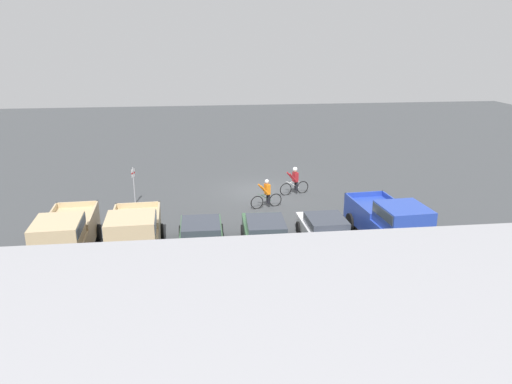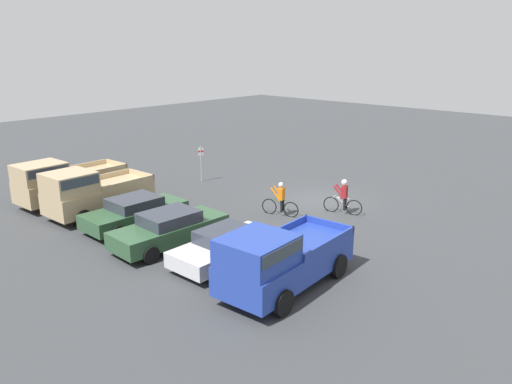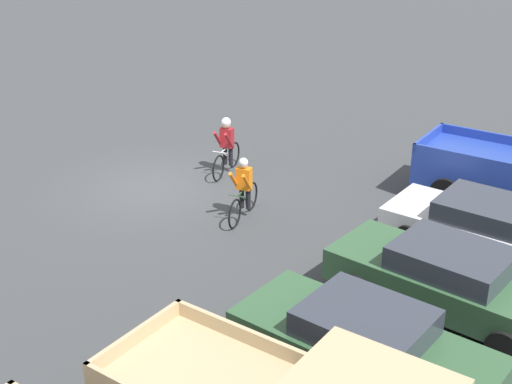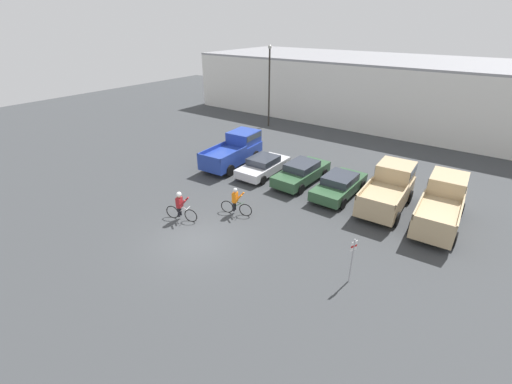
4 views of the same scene
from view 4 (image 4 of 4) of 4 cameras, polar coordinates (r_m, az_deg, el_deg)
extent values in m
plane|color=#383A3D|center=(17.30, -9.93, -7.91)|extent=(80.00, 80.00, 0.00)
cube|color=silver|center=(40.47, 21.22, 15.52)|extent=(41.01, 13.83, 5.96)
cube|color=gray|center=(40.07, 21.99, 19.81)|extent=(41.01, 13.83, 0.20)
cube|color=#233D9E|center=(25.33, -4.05, 6.21)|extent=(2.39, 5.40, 0.94)
cube|color=#233D9E|center=(26.25, -2.06, 9.13)|extent=(2.02, 2.23, 0.90)
cube|color=#333D47|center=(26.19, -2.06, 9.55)|extent=(2.07, 2.07, 0.39)
cube|color=#233D9E|center=(24.92, -7.37, 7.17)|extent=(0.29, 3.16, 0.25)
cube|color=#233D9E|center=(23.78, -3.67, 6.36)|extent=(0.29, 3.16, 0.25)
cube|color=#233D9E|center=(23.23, -7.88, 5.64)|extent=(2.04, 0.22, 0.25)
cylinder|color=black|center=(27.29, -3.74, 6.80)|extent=(0.27, 0.84, 0.82)
cylinder|color=black|center=(26.20, -0.09, 5.99)|extent=(0.27, 0.84, 0.82)
cylinder|color=black|center=(24.90, -8.14, 4.56)|extent=(0.27, 0.84, 0.82)
cylinder|color=black|center=(23.71, -4.34, 3.59)|extent=(0.27, 0.84, 0.82)
cube|color=silver|center=(23.89, 1.23, 4.18)|extent=(1.91, 4.36, 0.56)
cube|color=#2D333D|center=(23.70, 1.24, 5.32)|extent=(1.69, 1.97, 0.46)
cylinder|color=black|center=(25.52, 1.26, 5.13)|extent=(0.19, 0.61, 0.61)
cylinder|color=black|center=(24.61, 4.82, 4.20)|extent=(0.19, 0.61, 0.61)
cylinder|color=black|center=(23.45, -2.55, 3.08)|extent=(0.19, 0.61, 0.61)
cylinder|color=black|center=(22.46, 1.18, 1.99)|extent=(0.19, 0.61, 0.61)
cube|color=#2D5133|center=(22.84, 7.59, 3.04)|extent=(1.97, 4.78, 0.67)
cube|color=#2D333D|center=(22.62, 7.68, 4.35)|extent=(1.70, 2.18, 0.46)
cylinder|color=black|center=(24.57, 7.59, 4.07)|extent=(0.20, 0.67, 0.66)
cylinder|color=black|center=(23.79, 11.31, 2.99)|extent=(0.20, 0.67, 0.66)
cylinder|color=black|center=(22.23, 3.53, 1.73)|extent=(0.20, 0.67, 0.66)
cylinder|color=black|center=(21.36, 7.50, 0.45)|extent=(0.20, 0.67, 0.66)
cube|color=#2D5133|center=(21.54, 13.69, 0.89)|extent=(1.90, 4.55, 0.61)
cube|color=#2D333D|center=(21.32, 13.84, 2.18)|extent=(1.69, 2.06, 0.46)
cylinder|color=black|center=(23.19, 13.04, 2.18)|extent=(0.19, 0.68, 0.68)
cylinder|color=black|center=(22.61, 17.26, 0.97)|extent=(0.19, 0.68, 0.68)
cylinder|color=black|center=(20.80, 9.66, -0.46)|extent=(0.19, 0.68, 0.68)
cylinder|color=black|center=(20.15, 14.29, -1.90)|extent=(0.19, 0.68, 0.68)
cube|color=tan|center=(20.72, 20.85, -0.51)|extent=(2.26, 4.98, 0.98)
cube|color=tan|center=(21.66, 22.26, 3.25)|extent=(1.97, 2.03, 0.94)
cube|color=#333D47|center=(21.59, 22.36, 3.76)|extent=(2.03, 1.88, 0.41)
cube|color=tan|center=(19.78, 17.67, 0.72)|extent=(0.20, 2.94, 0.25)
cube|color=tan|center=(19.43, 23.18, -0.74)|extent=(0.20, 2.94, 0.25)
cube|color=tan|center=(18.33, 19.22, -1.68)|extent=(2.07, 0.16, 0.25)
cylinder|color=black|center=(22.45, 19.15, 0.62)|extent=(0.25, 0.78, 0.77)
cylinder|color=black|center=(22.13, 24.22, -0.72)|extent=(0.25, 0.78, 0.77)
cylinder|color=black|center=(19.80, 16.65, -2.60)|extent=(0.25, 0.78, 0.77)
cylinder|color=black|center=(19.44, 22.38, -4.18)|extent=(0.25, 0.78, 0.77)
cube|color=tan|center=(20.23, 28.25, -2.73)|extent=(2.18, 5.52, 1.01)
cube|color=tan|center=(21.33, 29.38, 1.34)|extent=(1.87, 2.25, 0.89)
cube|color=#333D47|center=(21.26, 29.50, 1.81)|extent=(1.92, 2.08, 0.39)
cube|color=tan|center=(19.02, 25.54, -1.75)|extent=(0.24, 3.26, 0.25)
cube|color=tan|center=(18.97, 30.93, -3.14)|extent=(0.24, 3.26, 0.25)
cube|color=tan|center=(17.56, 27.53, -4.61)|extent=(1.93, 0.17, 0.25)
cylinder|color=black|center=(21.99, 26.15, -1.31)|extent=(0.26, 0.78, 0.77)
cylinder|color=black|center=(21.94, 31.01, -2.56)|extent=(0.26, 0.78, 0.77)
cylinder|color=black|center=(19.01, 24.45, -5.35)|extent=(0.26, 0.78, 0.77)
cylinder|color=black|center=(18.95, 30.11, -6.82)|extent=(0.26, 0.78, 0.77)
torus|color=black|center=(18.87, -1.75, -3.03)|extent=(0.74, 0.26, 0.75)
torus|color=black|center=(19.26, -4.83, -2.46)|extent=(0.74, 0.26, 0.75)
cylinder|color=#2D5133|center=(18.97, -3.32, -2.25)|extent=(0.56, 0.20, 0.40)
cylinder|color=#2D5133|center=(18.86, -3.34, -1.69)|extent=(0.60, 0.21, 0.04)
cylinder|color=#2D5133|center=(19.04, -3.86, -2.16)|extent=(0.04, 0.04, 0.37)
cylinder|color=#2D5133|center=(18.71, -2.16, -1.83)|extent=(0.15, 0.45, 0.02)
cylinder|color=black|center=(19.10, -3.52, -2.19)|extent=(0.15, 0.15, 0.56)
cylinder|color=black|center=(18.96, -3.73, -2.44)|extent=(0.15, 0.15, 0.56)
cube|color=orange|center=(18.74, -3.52, -0.85)|extent=(0.33, 0.41, 0.56)
cylinder|color=orange|center=(18.80, -2.69, -0.73)|extent=(0.54, 0.24, 0.61)
cylinder|color=orange|center=(18.52, -3.09, -1.19)|extent=(0.54, 0.24, 0.61)
sphere|color=tan|center=(18.56, -3.47, 0.18)|extent=(0.21, 0.21, 0.21)
sphere|color=silver|center=(18.53, -3.48, 0.33)|extent=(0.23, 0.23, 0.23)
torus|color=black|center=(18.66, -10.81, -3.90)|extent=(0.75, 0.26, 0.76)
torus|color=black|center=(19.22, -13.75, -3.26)|extent=(0.75, 0.26, 0.76)
cylinder|color=white|center=(18.84, -12.36, -3.09)|extent=(0.57, 0.20, 0.40)
cylinder|color=white|center=(18.74, -12.42, -2.52)|extent=(0.61, 0.21, 0.04)
cylinder|color=white|center=(18.94, -12.87, -2.98)|extent=(0.04, 0.04, 0.37)
cylinder|color=white|center=(18.52, -11.30, -2.68)|extent=(0.15, 0.45, 0.02)
cylinder|color=black|center=(18.98, -12.50, -3.02)|extent=(0.15, 0.15, 0.57)
cylinder|color=black|center=(18.85, -12.78, -3.27)|extent=(0.15, 0.15, 0.57)
cube|color=maroon|center=(18.62, -12.66, -1.67)|extent=(0.33, 0.41, 0.56)
cylinder|color=maroon|center=(18.63, -11.80, -1.55)|extent=(0.55, 0.24, 0.62)
cylinder|color=maroon|center=(18.38, -12.33, -2.02)|extent=(0.55, 0.24, 0.62)
sphere|color=tan|center=(18.42, -12.71, -0.57)|extent=(0.25, 0.25, 0.25)
sphere|color=silver|center=(18.39, -12.73, -0.40)|extent=(0.28, 0.28, 0.28)
cylinder|color=#9E9EA3|center=(14.55, 15.65, -11.01)|extent=(0.06, 0.06, 2.12)
cube|color=white|center=(14.13, 16.02, -8.66)|extent=(0.15, 0.28, 0.45)
cube|color=red|center=(14.13, 16.02, -8.66)|extent=(0.15, 0.28, 0.10)
cylinder|color=#2D2823|center=(34.81, 2.20, 16.78)|extent=(0.16, 0.16, 7.32)
sphere|color=#B2B2A8|center=(34.35, 2.32, 23.01)|extent=(0.36, 0.36, 0.36)
camera|label=1|loc=(39.11, 28.41, 22.93)|focal=35.00mm
camera|label=2|loc=(38.84, -3.88, 23.80)|focal=35.00mm
camera|label=3|loc=(22.93, 42.84, 15.58)|focal=50.00mm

